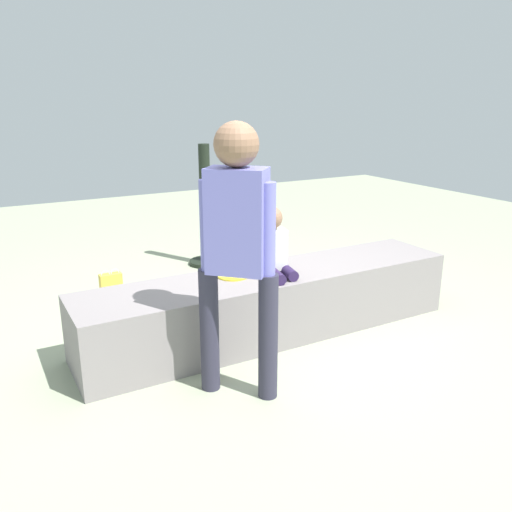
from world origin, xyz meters
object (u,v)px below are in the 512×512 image
at_px(child_seated, 272,245).
at_px(water_bottle_near_gift, 136,323).
at_px(cake_plate, 233,273).
at_px(gift_bag, 111,287).
at_px(adult_standing, 237,238).
at_px(party_cup_red, 184,284).
at_px(handbag_black_leather, 257,285).

bearing_deg(child_seated, water_bottle_near_gift, 150.85).
height_order(cake_plate, water_bottle_near_gift, cake_plate).
relative_size(gift_bag, water_bottle_near_gift, 1.33).
bearing_deg(adult_standing, child_seated, 44.96).
relative_size(adult_standing, water_bottle_near_gift, 7.25).
bearing_deg(party_cup_red, handbag_black_leather, -42.94).
distance_m(gift_bag, handbag_black_leather, 1.23).
bearing_deg(adult_standing, water_bottle_near_gift, 106.23).
bearing_deg(handbag_black_leather, water_bottle_near_gift, -166.66).
distance_m(child_seated, gift_bag, 1.59).
bearing_deg(adult_standing, gift_bag, 98.91).
distance_m(cake_plate, gift_bag, 1.32).
relative_size(cake_plate, water_bottle_near_gift, 1.05).
distance_m(party_cup_red, handbag_black_leather, 0.68).
distance_m(gift_bag, party_cup_red, 0.64).
bearing_deg(water_bottle_near_gift, cake_plate, -31.77).
bearing_deg(gift_bag, child_seated, -55.85).
bearing_deg(water_bottle_near_gift, gift_bag, 88.45).
xyz_separation_m(water_bottle_near_gift, handbag_black_leather, (1.15, 0.27, 0.01)).
xyz_separation_m(adult_standing, water_bottle_near_gift, (-0.30, 1.03, -0.84)).
xyz_separation_m(adult_standing, cake_plate, (0.30, 0.66, -0.44)).
xyz_separation_m(child_seated, adult_standing, (-0.56, -0.55, 0.25)).
distance_m(adult_standing, gift_bag, 1.98).
bearing_deg(adult_standing, cake_plate, 65.38).
distance_m(water_bottle_near_gift, handbag_black_leather, 1.19).
relative_size(gift_bag, party_cup_red, 2.59).
xyz_separation_m(adult_standing, party_cup_red, (0.36, 1.77, -0.88)).
height_order(gift_bag, party_cup_red, gift_bag).
bearing_deg(handbag_black_leather, child_seated, -111.67).
xyz_separation_m(cake_plate, gift_bag, (-0.58, 1.13, -0.36)).
height_order(gift_bag, water_bottle_near_gift, gift_bag).
distance_m(child_seated, party_cup_red, 1.38).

